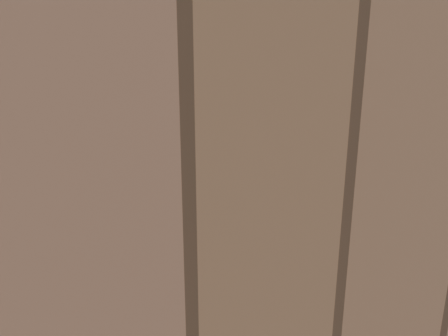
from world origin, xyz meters
The scene contains 8 objects.
ground centered at (0.00, 0.00, 0.00)m, with size 120.00×120.00×0.00m, color black.
sidewalk_ne centered at (21.00, 21.00, 0.07)m, with size 30.00×30.00×0.15m, color gray.
building_ne centered at (20.50, 16.00, 6.00)m, with size 25.00×16.00×12.00m, color #451911.
tree_near centered at (7.56, 9.98, 3.16)m, with size 2.69×2.69×4.49m.
tree_far centered at (7.56, 15.98, 2.87)m, with size 2.43×2.43×4.07m.
signal_pole centered at (-6.72, -6.68, 2.86)m, with size 1.29×1.24×4.60m.
box_truck centered at (10.73, -4.29, 1.75)m, with size 7.60×3.10×3.36m.
traffic_cone centered at (-5.70, -3.35, 0.31)m, with size 0.46×0.46×0.64m.
Camera 1 is at (-10.79, -27.96, 10.99)m, focal length 35.00 mm.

